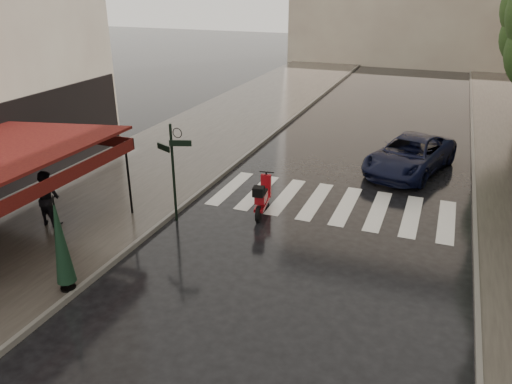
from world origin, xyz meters
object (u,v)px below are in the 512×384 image
Objects in this scene: pedestrian_terrace at (47,198)px; parked_car at (410,155)px; parasol_back at (60,241)px; scooter at (262,198)px.

pedestrian_terrace is 13.05m from parked_car.
parasol_back reaches higher than parked_car.
parasol_back is at bearing 139.48° from pedestrian_terrace.
parked_car reaches higher than scooter.
scooter is 0.75× the size of parasol_back.
parked_car is 2.04× the size of parasol_back.
scooter is at bearing 64.66° from parasol_back.
parked_car is (9.60, 8.83, -0.28)m from pedestrian_terrace.
scooter is at bearing -148.48° from pedestrian_terrace.
pedestrian_terrace is at bearing -158.74° from scooter.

